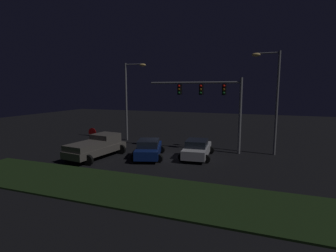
# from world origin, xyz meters

# --- Properties ---
(ground_plane) EXTENTS (80.00, 80.00, 0.00)m
(ground_plane) POSITION_xyz_m (0.00, 0.00, 0.00)
(ground_plane) COLOR black
(grass_median) EXTENTS (22.70, 4.75, 0.10)m
(grass_median) POSITION_xyz_m (0.00, -7.88, 0.05)
(grass_median) COLOR black
(grass_median) RESTS_ON ground_plane
(pickup_truck) EXTENTS (3.35, 5.61, 1.80)m
(pickup_truck) POSITION_xyz_m (-4.95, -2.48, 1.00)
(pickup_truck) COLOR #514C47
(pickup_truck) RESTS_ON ground_plane
(car_sedan) EXTENTS (3.31, 4.74, 1.51)m
(car_sedan) POSITION_xyz_m (-0.97, -1.12, 0.74)
(car_sedan) COLOR navy
(car_sedan) RESTS_ON ground_plane
(car_sedan_far) EXTENTS (2.74, 4.54, 1.51)m
(car_sedan_far) POSITION_xyz_m (2.72, 0.22, 0.74)
(car_sedan_far) COLOR #B7B7BC
(car_sedan_far) RESTS_ON ground_plane
(traffic_signal_gantry) EXTENTS (8.32, 0.56, 6.50)m
(traffic_signal_gantry) POSITION_xyz_m (3.32, 2.81, 4.90)
(traffic_signal_gantry) COLOR slate
(traffic_signal_gantry) RESTS_ON ground_plane
(street_lamp_left) EXTENTS (2.46, 0.44, 8.22)m
(street_lamp_left) POSITION_xyz_m (-5.84, 4.86, 5.16)
(street_lamp_left) COLOR slate
(street_lamp_left) RESTS_ON ground_plane
(street_lamp_right) EXTENTS (2.25, 0.44, 8.61)m
(street_lamp_right) POSITION_xyz_m (8.22, 3.41, 5.35)
(street_lamp_right) COLOR slate
(street_lamp_right) RESTS_ON ground_plane
(stop_sign) EXTENTS (0.76, 0.08, 2.23)m
(stop_sign) POSITION_xyz_m (-6.09, -1.53, 1.56)
(stop_sign) COLOR slate
(stop_sign) RESTS_ON ground_plane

